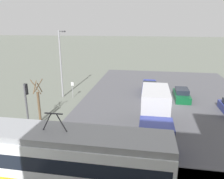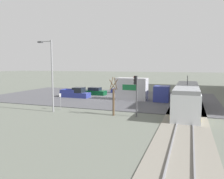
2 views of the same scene
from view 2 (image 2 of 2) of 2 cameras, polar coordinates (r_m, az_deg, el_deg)
ground_plane at (r=39.46m, az=-2.82°, el=-1.95°), size 320.00×320.00×0.00m
road_surface at (r=39.45m, az=-2.82°, el=-1.89°), size 21.70×38.78×0.08m
rail_bed at (r=36.47m, az=19.07°, el=-2.89°), size 53.38×4.40×0.22m
light_rail_tram at (r=28.40m, az=18.95°, el=-2.17°), size 13.93×2.83×4.34m
box_truck at (r=35.26m, az=7.03°, el=-0.14°), size 2.47×8.38×3.57m
pickup_truck at (r=38.93m, az=-9.45°, el=-1.03°), size 1.93×5.21×1.77m
sedan_car_0 at (r=41.76m, az=-4.52°, el=-0.58°), size 1.82×4.30×1.43m
sedan_car_1 at (r=44.78m, az=2.63°, el=-0.10°), size 1.81×4.35×1.44m
traffic_light_pole at (r=24.02m, az=6.29°, el=-0.14°), size 0.28×0.47×4.53m
street_tree at (r=24.57m, az=0.41°, el=-2.31°), size 1.03×0.86×4.34m
street_lamp_near_crossing at (r=27.36m, az=-15.71°, el=4.61°), size 0.36×1.95×8.65m
no_parking_sign at (r=28.70m, az=-13.33°, el=-2.61°), size 0.32×0.08×2.11m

